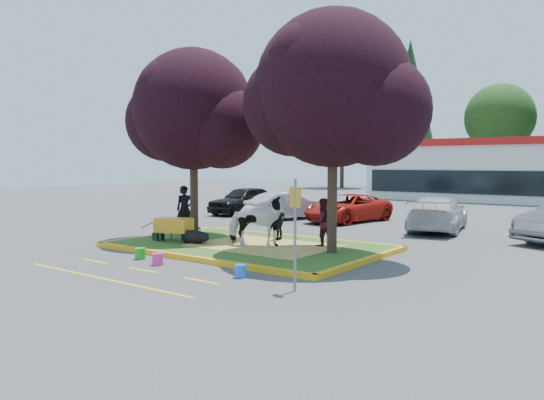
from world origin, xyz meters
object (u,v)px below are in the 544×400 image
Objects in this scene: calf at (194,237)px; wheelbarrow at (174,225)px; sign_post at (295,223)px; bucket_pink at (158,259)px; cow at (257,221)px; car_silver at (286,206)px; car_black at (244,200)px; handler at (185,209)px; bucket_blue at (241,271)px; bucket_green at (140,254)px.

wheelbarrow is at bearing -154.56° from calf.
sign_post is 4.71m from bucket_pink.
wheelbarrow is 7.16m from sign_post.
bucket_pink is (2.07, -2.51, -0.52)m from wheelbarrow.
car_silver is (-4.65, 8.08, -0.30)m from cow.
handler is at bearing -61.12° from car_black.
cow is 3.41m from bucket_pink.
car_silver is at bearing 35.29° from handler.
calf is 3.21× the size of bucket_blue.
calf is at bearing 168.21° from sign_post.
cow reaches higher than calf.
sign_post reaches higher than car_silver.
bucket_blue is (2.74, 0.16, -0.01)m from bucket_pink.
bucket_pink is (-4.52, 0.18, -1.29)m from sign_post.
bucket_blue is at bearing -47.35° from car_black.
handler is 0.85× the size of wheelbarrow.
sign_post is at bearing -155.33° from cow.
bucket_pink is (1.07, -0.29, -0.00)m from bucket_green.
calf is 0.88m from wheelbarrow.
bucket_green is at bearing 122.98° from car_silver.
bucket_pink is 1.04× the size of bucket_blue.
bucket_pink is at bearing -56.31° from car_black.
sign_post is 7.40× the size of bucket_pink.
handler is 0.40× the size of car_black.
bucket_blue is at bearing 3.23° from bucket_pink.
wheelbarrow is (1.30, -1.72, -0.34)m from handler.
bucket_blue is (3.81, -0.13, -0.01)m from bucket_green.
calf is 3.07× the size of bucket_green.
cow is at bearing 122.47° from bucket_blue.
bucket_pink is at bearing -110.22° from handler.
wheelbarrow is 6.54× the size of bucket_blue.
bucket_pink is at bearing -46.27° from calf.
handler reaches higher than bucket_pink.
car_silver is (-2.79, 11.02, 0.49)m from bucket_green.
handler is at bearing 160.70° from calf.
cow is 0.94× the size of wheelbarrow.
handler is 9.04m from sign_post.
car_black is at bearing 3.19° from car_silver.
handler reaches higher than bucket_green.
bucket_blue is at bearing -176.71° from sign_post.
cow is at bearing -45.23° from car_black.
sign_post reaches higher than cow.
cow is 9.33m from car_silver.
sign_post reaches higher than car_black.
cow is 6.13× the size of bucket_blue.
cow is 5.08m from sign_post.
cow is 0.80× the size of sign_post.
bucket_green is at bearing 177.99° from bucket_blue.
bucket_blue is (-1.78, 0.34, -1.30)m from sign_post.
car_black is at bearing 147.43° from sign_post.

